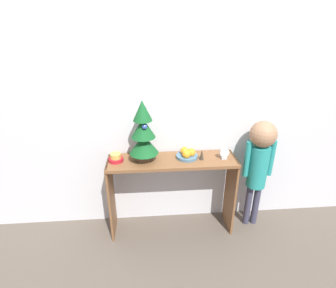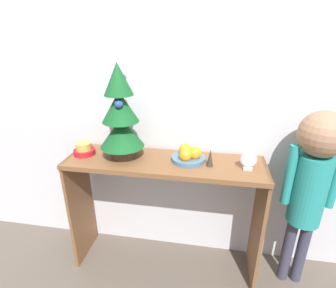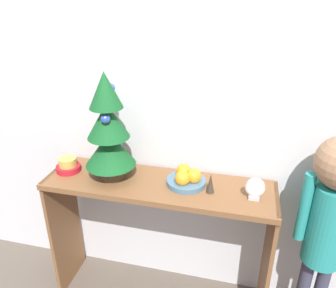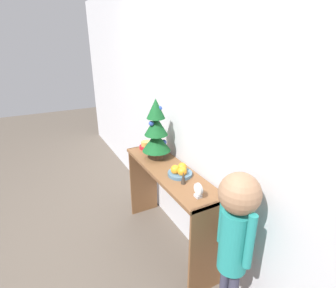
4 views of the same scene
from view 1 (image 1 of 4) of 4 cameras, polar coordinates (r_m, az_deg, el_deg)
The scene contains 9 objects.
ground_plane at distance 2.82m, azimuth 1.15°, elevation -19.93°, with size 12.00×12.00×0.00m, color brown.
back_wall at distance 2.50m, azimuth 0.50°, elevation 7.76°, with size 7.00×0.05×2.50m, color silver.
console_table at distance 2.56m, azimuth 0.88°, elevation -7.18°, with size 1.22×0.34×0.82m.
mini_tree at distance 2.35m, azimuth -5.40°, elevation 2.33°, with size 0.27×0.27×0.57m.
fruit_bowl at distance 2.49m, azimuth 4.20°, elevation -2.21°, with size 0.20×0.20×0.10m.
singing_bowl at distance 2.47m, azimuth -11.28°, elevation -3.00°, with size 0.14×0.14×0.08m.
desk_clock at distance 2.51m, azimuth 12.17°, elevation -2.06°, with size 0.09×0.04×0.11m.
figurine at distance 2.46m, azimuth 7.35°, elevation -2.25°, with size 0.04×0.04×0.10m.
child_figure at distance 2.69m, azimuth 19.29°, elevation -2.83°, with size 0.30×0.25×1.17m.
Camera 1 is at (-0.22, -2.00, 1.97)m, focal length 28.00 mm.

